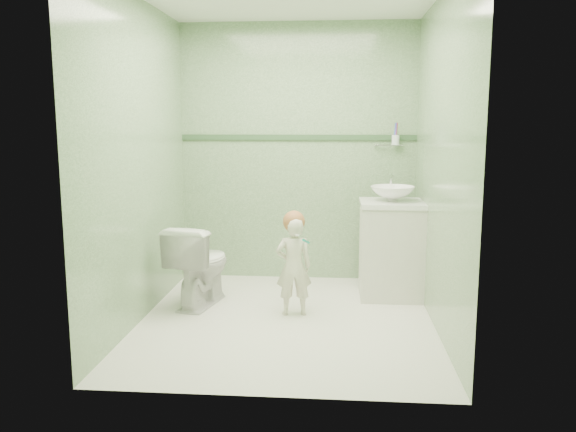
{
  "coord_description": "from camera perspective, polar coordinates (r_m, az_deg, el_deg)",
  "views": [
    {
      "loc": [
        0.36,
        -4.2,
        1.49
      ],
      "look_at": [
        0.0,
        0.15,
        0.78
      ],
      "focal_mm": 36.08,
      "sensor_mm": 36.0,
      "label": 1
    }
  ],
  "objects": [
    {
      "name": "faucet",
      "position": [
        5.13,
        10.09,
        3.32
      ],
      "size": [
        0.03,
        0.13,
        0.18
      ],
      "color": "silver",
      "rests_on": "counter"
    },
    {
      "name": "counter",
      "position": [
        4.97,
        10.23,
        1.22
      ],
      "size": [
        0.54,
        0.52,
        0.04
      ],
      "primitive_type": "cube",
      "color": "white",
      "rests_on": "vanity"
    },
    {
      "name": "ground",
      "position": [
        4.47,
        -0.16,
        -10.23
      ],
      "size": [
        2.5,
        2.5,
        0.0
      ],
      "primitive_type": "plane",
      "color": "white",
      "rests_on": "ground"
    },
    {
      "name": "teal_toothbrush",
      "position": [
        4.33,
        1.7,
        -2.45
      ],
      "size": [
        0.11,
        0.14,
        0.08
      ],
      "color": "#048F7A",
      "rests_on": "toddler"
    },
    {
      "name": "cup_holder",
      "position": [
        5.41,
        10.47,
        7.39
      ],
      "size": [
        0.26,
        0.07,
        0.21
      ],
      "color": "silver",
      "rests_on": "room_shell"
    },
    {
      "name": "room_shell",
      "position": [
        4.23,
        -0.17,
        5.3
      ],
      "size": [
        2.5,
        2.54,
        2.4
      ],
      "color": "gray",
      "rests_on": "ground"
    },
    {
      "name": "vanity",
      "position": [
        5.04,
        10.1,
        -3.39
      ],
      "size": [
        0.52,
        0.5,
        0.8
      ],
      "primitive_type": "cube",
      "color": "beige",
      "rests_on": "ground"
    },
    {
      "name": "hair_cap",
      "position": [
        4.45,
        0.59,
        -0.55
      ],
      "size": [
        0.17,
        0.17,
        0.17
      ],
      "primitive_type": "sphere",
      "color": "#A46338",
      "rests_on": "toddler"
    },
    {
      "name": "toddler",
      "position": [
        4.49,
        0.56,
        -5.0
      ],
      "size": [
        0.31,
        0.23,
        0.77
      ],
      "primitive_type": "imported",
      "rotation": [
        0.0,
        0.0,
        3.31
      ],
      "color": "beige",
      "rests_on": "ground"
    },
    {
      "name": "basin",
      "position": [
        4.96,
        10.26,
        2.19
      ],
      "size": [
        0.37,
        0.37,
        0.13
      ],
      "primitive_type": "imported",
      "color": "white",
      "rests_on": "counter"
    },
    {
      "name": "toilet",
      "position": [
        4.81,
        -8.66,
        -4.74
      ],
      "size": [
        0.51,
        0.73,
        0.67
      ],
      "primitive_type": "imported",
      "rotation": [
        0.0,
        0.0,
        2.93
      ],
      "color": "white",
      "rests_on": "ground"
    },
    {
      "name": "trim_stripe",
      "position": [
        5.45,
        0.96,
        7.76
      ],
      "size": [
        2.2,
        0.02,
        0.05
      ],
      "primitive_type": "cube",
      "color": "#355534",
      "rests_on": "room_shell"
    }
  ]
}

